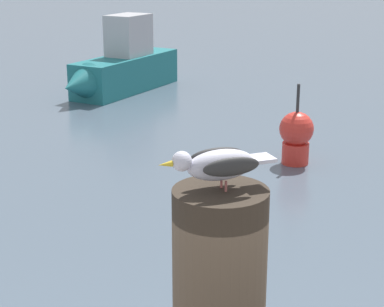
# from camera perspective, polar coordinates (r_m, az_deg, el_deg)

# --- Properties ---
(seagull) EXTENTS (0.39, 0.15, 0.14)m
(seagull) POSITION_cam_1_polar(r_m,az_deg,el_deg) (2.04, 2.42, -0.90)
(seagull) COLOR #C66660
(seagull) RESTS_ON mooring_post
(boat_teal) EXTENTS (3.72, 3.31, 1.87)m
(boat_teal) POSITION_cam_1_polar(r_m,az_deg,el_deg) (16.04, -6.41, 7.53)
(boat_teal) COLOR #1E7075
(boat_teal) RESTS_ON ground_plane
(channel_buoy) EXTENTS (0.56, 0.56, 1.33)m
(channel_buoy) POSITION_cam_1_polar(r_m,az_deg,el_deg) (10.62, 9.20, 1.58)
(channel_buoy) COLOR red
(channel_buoy) RESTS_ON ground_plane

